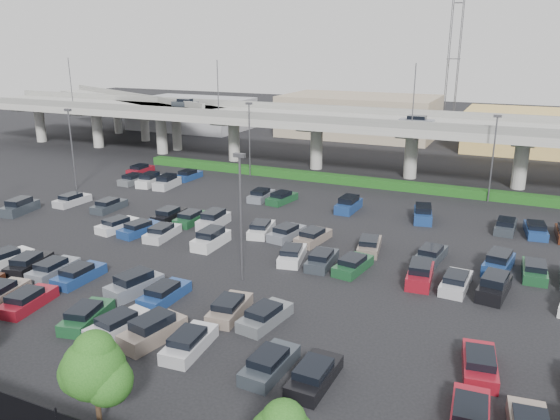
{
  "coord_description": "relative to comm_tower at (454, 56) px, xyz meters",
  "views": [
    {
      "loc": [
        19.42,
        -43.17,
        18.25
      ],
      "look_at": [
        -2.45,
        4.65,
        2.0
      ],
      "focal_mm": 35.0,
      "sensor_mm": 36.0,
      "label": 1
    }
  ],
  "objects": [
    {
      "name": "distant_buildings",
      "position": [
        8.38,
        -12.19,
        -11.87
      ],
      "size": [
        138.0,
        24.0,
        9.0
      ],
      "color": "gray",
      "rests_on": "ground"
    },
    {
      "name": "overpass",
      "position": [
        -4.18,
        -42.01,
        -8.64
      ],
      "size": [
        150.0,
        13.0,
        15.8
      ],
      "color": "gray",
      "rests_on": "ground"
    },
    {
      "name": "light_poles",
      "position": [
        -8.12,
        -72.0,
        -9.37
      ],
      "size": [
        66.9,
        48.38,
        10.3
      ],
      "color": "#4C4C51",
      "rests_on": "ground"
    },
    {
      "name": "on_ramp",
      "position": [
        -56.1,
        -30.95,
        -8.76
      ],
      "size": [
        50.93,
        30.13,
        8.8
      ],
      "color": "gray",
      "rests_on": "ground"
    },
    {
      "name": "tree_row",
      "position": [
        -3.3,
        -100.53,
        -12.09
      ],
      "size": [
        65.07,
        3.66,
        5.94
      ],
      "color": "#332316",
      "rests_on": "ground"
    },
    {
      "name": "comm_tower",
      "position": [
        0.0,
        0.0,
        0.0
      ],
      "size": [
        2.4,
        2.4,
        30.0
      ],
      "color": "#4C4C51",
      "rests_on": "ground"
    },
    {
      "name": "ground",
      "position": [
        -4.0,
        -74.0,
        -15.61
      ],
      "size": [
        280.0,
        280.0,
        0.0
      ],
      "primitive_type": "plane",
      "color": "black"
    },
    {
      "name": "parked_cars",
      "position": [
        -4.78,
        -78.87,
        -15.01
      ],
      "size": [
        62.91,
        41.58,
        1.67
      ],
      "color": "slate",
      "rests_on": "ground"
    },
    {
      "name": "hedge",
      "position": [
        -4.0,
        -49.0,
        -15.06
      ],
      "size": [
        66.0,
        1.6,
        1.1
      ],
      "primitive_type": "cube",
      "color": "#184213",
      "rests_on": "ground"
    }
  ]
}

